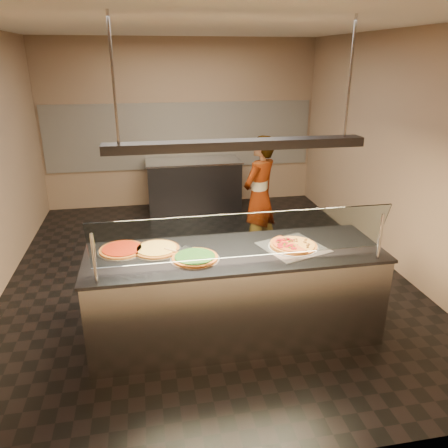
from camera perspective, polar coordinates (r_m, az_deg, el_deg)
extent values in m
cube|color=black|center=(5.84, -2.39, -6.30)|extent=(5.00, 6.00, 0.02)
cube|color=silver|center=(5.20, -2.94, 24.77)|extent=(5.00, 6.00, 0.02)
cube|color=#987E62|center=(8.27, -5.66, 12.79)|extent=(5.00, 0.02, 3.00)
cube|color=#987E62|center=(2.53, 7.10, -6.58)|extent=(5.00, 0.02, 3.00)
cube|color=#987E62|center=(6.18, 21.36, 8.70)|extent=(0.02, 6.00, 3.00)
cube|color=silver|center=(8.27, -5.59, 11.38)|extent=(4.90, 0.02, 1.20)
cube|color=#B7B7BC|center=(4.40, 1.45, -9.28)|extent=(2.80, 0.90, 0.90)
cube|color=#2E2E32|center=(4.18, 1.51, -3.77)|extent=(2.84, 0.94, 0.03)
cylinder|color=#B7B7BC|center=(3.67, -16.60, -4.35)|extent=(0.03, 0.03, 0.44)
cylinder|color=#B7B7BC|center=(4.18, 19.74, -1.56)|extent=(0.03, 0.03, 0.44)
cube|color=white|center=(3.75, 2.64, -1.53)|extent=(2.60, 0.18, 0.47)
cube|color=silver|center=(4.31, 9.00, -2.99)|extent=(0.69, 0.69, 0.01)
cylinder|color=silver|center=(4.31, 9.00, -2.90)|extent=(0.49, 0.49, 0.01)
cylinder|color=maroon|center=(4.34, 8.66, -2.03)|extent=(0.06, 0.06, 0.01)
cylinder|color=maroon|center=(4.36, 8.22, -1.89)|extent=(0.06, 0.06, 0.01)
cylinder|color=maroon|center=(4.34, 7.91, -1.98)|extent=(0.06, 0.06, 0.01)
cylinder|color=maroon|center=(4.32, 7.26, -2.03)|extent=(0.06, 0.06, 0.01)
cylinder|color=maroon|center=(4.29, 7.11, -2.22)|extent=(0.06, 0.06, 0.01)
cylinder|color=maroon|center=(4.26, 7.90, -2.42)|extent=(0.06, 0.06, 0.01)
cylinder|color=maroon|center=(4.22, 7.32, -2.60)|extent=(0.06, 0.06, 0.01)
cylinder|color=maroon|center=(4.17, 7.34, -2.91)|extent=(0.06, 0.06, 0.01)
cylinder|color=maroon|center=(4.19, 8.20, -2.82)|extent=(0.06, 0.06, 0.01)
cylinder|color=maroon|center=(4.22, 8.76, -2.71)|extent=(0.06, 0.06, 0.01)
cylinder|color=maroon|center=(4.16, 9.08, -3.10)|extent=(0.06, 0.06, 0.01)
cube|color=#19590F|center=(4.32, 8.73, -2.09)|extent=(0.02, 0.02, 0.01)
cube|color=#19590F|center=(4.34, 8.04, -1.94)|extent=(0.02, 0.02, 0.01)
cube|color=#19590F|center=(4.29, 8.48, -2.24)|extent=(0.02, 0.02, 0.01)
cube|color=#19590F|center=(4.26, 7.09, -2.32)|extent=(0.02, 0.01, 0.01)
cube|color=#19590F|center=(4.24, 7.90, -2.51)|extent=(0.02, 0.01, 0.01)
cube|color=#19590F|center=(4.20, 7.90, -2.74)|extent=(0.02, 0.01, 0.01)
cube|color=#19590F|center=(4.16, 8.57, -3.00)|extent=(0.02, 0.02, 0.01)
cube|color=#19590F|center=(4.21, 9.12, -2.77)|extent=(0.02, 0.02, 0.01)
sphere|color=#513014|center=(4.17, 10.04, -3.34)|extent=(0.03, 0.03, 0.03)
sphere|color=#513014|center=(4.17, 10.28, -3.38)|extent=(0.03, 0.03, 0.03)
sphere|color=#513014|center=(4.27, 9.50, -2.75)|extent=(0.03, 0.03, 0.03)
sphere|color=#513014|center=(4.24, 10.82, -2.98)|extent=(0.03, 0.03, 0.03)
sphere|color=#513014|center=(4.28, 10.83, -2.74)|extent=(0.03, 0.03, 0.03)
sphere|color=#513014|center=(4.31, 10.97, -2.61)|extent=(0.03, 0.03, 0.03)
sphere|color=#513014|center=(4.34, 10.56, -2.38)|extent=(0.03, 0.03, 0.03)
sphere|color=#513014|center=(4.36, 10.43, -2.30)|extent=(0.03, 0.03, 0.03)
sphere|color=#513014|center=(4.41, 10.60, -2.03)|extent=(0.03, 0.03, 0.03)
sphere|color=#513014|center=(4.36, 9.42, -2.24)|extent=(0.03, 0.03, 0.03)
sphere|color=#513014|center=(4.41, 9.37, -1.96)|extent=(0.03, 0.03, 0.03)
sphere|color=#513014|center=(4.39, 9.05, -2.05)|extent=(0.03, 0.03, 0.03)
cylinder|color=silver|center=(4.03, -3.83, -4.54)|extent=(0.46, 0.46, 0.01)
cylinder|color=brown|center=(4.02, -3.83, -4.38)|extent=(0.43, 0.43, 0.02)
cylinder|color=#113411|center=(4.01, -3.84, -4.19)|extent=(0.37, 0.37, 0.01)
cylinder|color=silver|center=(4.24, -8.77, -3.37)|extent=(0.47, 0.47, 0.01)
cylinder|color=brown|center=(4.24, -8.78, -3.23)|extent=(0.44, 0.44, 0.02)
cylinder|color=gold|center=(4.23, -8.79, -3.08)|extent=(0.38, 0.38, 0.01)
cylinder|color=silver|center=(4.30, -13.17, -3.36)|extent=(0.46, 0.46, 0.01)
cylinder|color=brown|center=(4.29, -13.18, -3.23)|extent=(0.43, 0.43, 0.02)
cylinder|color=maroon|center=(4.29, -13.20, -3.07)|extent=(0.37, 0.37, 0.01)
cube|color=#B7B7BC|center=(4.17, -5.08, -3.27)|extent=(0.17, 0.17, 0.00)
cylinder|color=tan|center=(4.16, -7.03, -3.36)|extent=(0.12, 0.11, 0.02)
cube|color=#2E2E32|center=(8.05, -3.96, 4.97)|extent=(1.65, 0.70, 0.90)
cube|color=#B7B7BC|center=(7.94, -4.04, 8.20)|extent=(1.69, 0.74, 0.03)
imported|color=#3E3545|center=(6.14, 4.65, 3.67)|extent=(0.73, 0.71, 1.69)
cube|color=#2E2E32|center=(3.86, 1.66, 10.31)|extent=(2.30, 0.18, 0.08)
cylinder|color=#B7B7BC|center=(3.72, -14.27, 17.77)|extent=(0.02, 0.02, 1.01)
cylinder|color=#B7B7BC|center=(4.13, 16.15, 17.86)|extent=(0.02, 0.02, 1.01)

